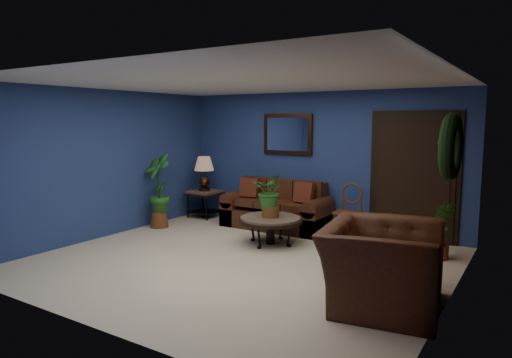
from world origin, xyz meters
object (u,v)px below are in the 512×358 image
Objects in this scene: sofa at (278,212)px; end_table at (205,197)px; side_chair at (349,207)px; armchair at (382,265)px; table_lamp at (204,169)px; coffee_table at (270,221)px.

end_table is (-1.72, -0.02, 0.13)m from sofa.
side_chair is 0.68× the size of armchair.
sofa is 1.39m from side_chair.
sofa is 2.94× the size of table_lamp.
armchair is at bearing -43.00° from sofa.
table_lamp reaches higher than sofa.
armchair reaches higher than end_table.
end_table is at bearing 52.06° from armchair.
table_lamp is (-2.19, 1.04, 0.61)m from coffee_table.
table_lamp is at bearing 180.00° from end_table.
coffee_table is at bearing -66.28° from sofa.
sofa is at bearing -176.57° from side_chair.
sofa is at bearing 0.82° from table_lamp.
sofa is 1.86m from table_lamp.
side_chair is at bearing 50.97° from coffee_table.
end_table is 0.66× the size of side_chair.
table_lamp is 3.13m from side_chair.
side_chair reaches higher than end_table.
sofa is 1.17m from coffee_table.
side_chair is at bearing 19.29° from armchair.
end_table is 0.45× the size of armchair.
coffee_table is 2.43m from end_table.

